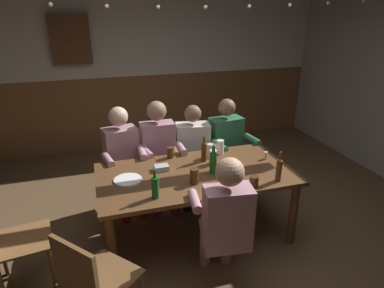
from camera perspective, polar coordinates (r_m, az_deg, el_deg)
ground_plane at (r=3.52m, az=1.45°, el=-16.61°), size 6.98×6.98×0.00m
back_wall_upper at (r=5.52m, az=-8.24°, el=18.32°), size 5.81×0.12×1.29m
back_wall_wainscot at (r=5.74m, az=-7.56°, el=5.86°), size 5.81×0.12×1.19m
dining_table at (r=3.29m, az=0.68°, el=-6.28°), size 1.90×0.99×0.73m
person_0 at (r=3.81m, az=-11.76°, el=-1.95°), size 0.55×0.59×1.22m
person_1 at (r=3.85m, az=-5.64°, el=-1.08°), size 0.53×0.53×1.25m
person_2 at (r=3.96m, az=0.28°, el=-0.94°), size 0.58×0.59×1.17m
person_3 at (r=4.10m, az=6.31°, el=0.07°), size 0.57×0.56×1.21m
person_4 at (r=2.70m, az=5.69°, el=-12.57°), size 0.54×0.54×1.23m
chair_empty_near_right at (r=2.55m, az=-16.68°, el=-21.94°), size 0.62×0.62×0.88m
chair_empty_near_left at (r=3.15m, az=-28.77°, el=-14.34°), size 0.50×0.50×0.88m
table_candle at (r=3.60m, az=12.59°, el=-1.92°), size 0.04×0.04×0.08m
condiment_caddy at (r=3.30m, az=-5.26°, el=-4.09°), size 0.14×0.10×0.05m
plate_0 at (r=3.16m, az=-10.98°, el=-6.07°), size 0.26×0.26×0.01m
bottle_0 at (r=3.44m, az=2.08°, el=-1.24°), size 0.06×0.06×0.27m
bottle_1 at (r=3.15m, az=14.72°, el=-4.34°), size 0.06×0.06×0.29m
bottle_2 at (r=2.81m, az=-6.35°, el=-7.36°), size 0.06×0.06×0.27m
bottle_3 at (r=3.18m, az=3.66°, el=-3.22°), size 0.07×0.07×0.29m
pint_glass_0 at (r=3.02m, az=0.41°, el=-5.54°), size 0.08×0.08×0.15m
pint_glass_1 at (r=3.54m, az=-3.76°, el=-1.47°), size 0.07×0.07×0.12m
pint_glass_2 at (r=3.01m, az=5.04°, el=-6.22°), size 0.08×0.08×0.11m
pint_glass_3 at (r=3.55m, az=3.09°, el=-1.14°), size 0.07×0.07×0.15m
pint_glass_4 at (r=3.40m, az=3.67°, el=-2.23°), size 0.08×0.08×0.15m
pint_glass_5 at (r=3.63m, az=4.88°, el=-0.52°), size 0.08×0.08×0.16m
pint_glass_6 at (r=3.03m, az=10.62°, el=-6.38°), size 0.08×0.08×0.11m
wall_dart_cabinet at (r=5.33m, az=-20.19°, el=16.52°), size 0.56×0.15×0.70m
string_lights at (r=3.30m, az=-1.67°, el=22.95°), size 4.11×0.04×0.10m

